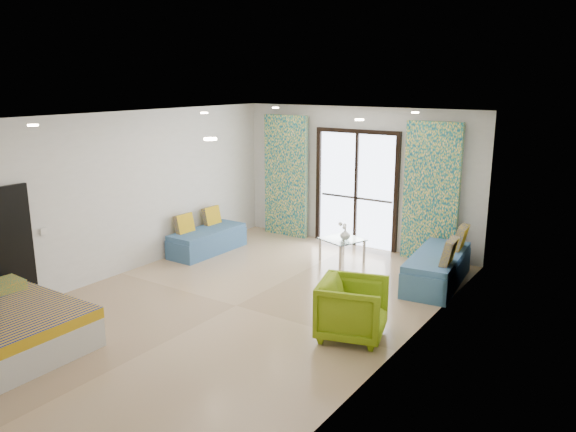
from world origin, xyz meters
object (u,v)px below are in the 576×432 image
Objects in this scene: daybed_left at (207,239)px; armchair at (353,306)px; bed at (5,329)px; daybed_right at (438,267)px; coffee_table at (342,241)px.

daybed_left is 1.93× the size of armchair.
bed is 6.24m from daybed_right.
coffee_table is 3.05m from armchair.
armchair reaches higher than daybed_left.
daybed_right reaches higher than coffee_table.
daybed_right is 1.84m from coffee_table.
daybed_left is 4.32m from armchair.
armchair is (-0.25, -2.45, 0.14)m from daybed_right.
daybed_left is at bearing 98.39° from bed.
daybed_right reaches higher than daybed_left.
coffee_table is at bearing 14.71° from armchair.
daybed_left reaches higher than coffee_table.
coffee_table is (-1.83, 0.16, 0.10)m from daybed_right.
armchair reaches higher than coffee_table.
daybed_right is 2.47m from armchair.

